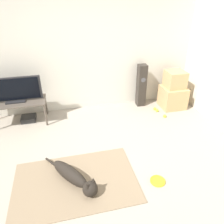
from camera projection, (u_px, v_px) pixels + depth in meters
The scene contains 14 objects.
ground_plane at pixel (91, 174), 3.14m from camera, with size 12.00×12.00×0.00m, color #9E9384.
wall_back at pixel (71, 50), 4.28m from camera, with size 8.00×0.06×2.55m.
area_rug at pixel (76, 182), 3.01m from camera, with size 1.67×1.10×0.01m.
dog at pixel (74, 177), 2.94m from camera, with size 0.68×0.90×0.26m.
frisbee at pixel (158, 181), 3.01m from camera, with size 0.21×0.21×0.03m.
cardboard_box_lower at pixel (173, 97), 4.83m from camera, with size 0.50×0.49×0.47m.
cardboard_box_upper at pixel (175, 79), 4.64m from camera, with size 0.39×0.38×0.36m.
floor_speaker at pixel (141, 86), 4.80m from camera, with size 0.18×0.18×0.94m.
tv_stand at pixel (17, 104), 4.15m from camera, with size 1.08×0.51×0.47m.
tv at pixel (13, 90), 4.01m from camera, with size 1.00×0.20×0.48m.
tennis_ball_by_boxes at pixel (155, 109), 4.78m from camera, with size 0.07×0.07×0.07m.
tennis_ball_near_speaker at pixel (157, 110), 4.72m from camera, with size 0.07×0.07×0.07m.
tennis_ball_loose_on_carpet at pixel (165, 116), 4.51m from camera, with size 0.07×0.07×0.07m.
game_console at pixel (29, 118), 4.40m from camera, with size 0.28×0.27×0.09m.
Camera 1 is at (-0.24, -2.30, 2.33)m, focal length 35.00 mm.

